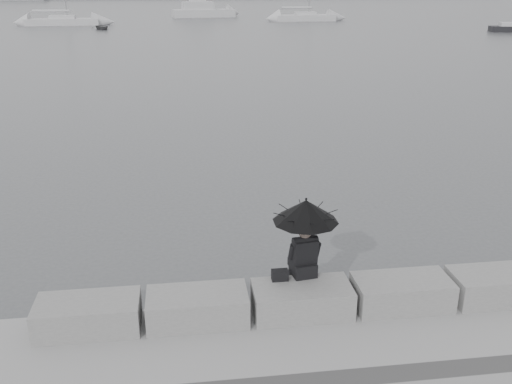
{
  "coord_description": "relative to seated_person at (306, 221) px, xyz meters",
  "views": [
    {
      "loc": [
        -1.82,
        -8.35,
        5.69
      ],
      "look_at": [
        -0.29,
        3.0,
        1.35
      ],
      "focal_mm": 40.0,
      "sensor_mm": 36.0,
      "label": 1
    }
  ],
  "objects": [
    {
      "name": "ground",
      "position": [
        -0.1,
        0.08,
        -1.99
      ],
      "size": [
        360.0,
        360.0,
        0.0
      ],
      "primitive_type": "plane",
      "color": "#46494B",
      "rests_on": "ground"
    },
    {
      "name": "stone_block_far_left",
      "position": [
        -3.5,
        -0.37,
        -1.24
      ],
      "size": [
        1.6,
        0.8,
        0.5
      ],
      "primitive_type": "cube",
      "color": "slate",
      "rests_on": "promenade"
    },
    {
      "name": "stone_block_left",
      "position": [
        -1.8,
        -0.37,
        -1.24
      ],
      "size": [
        1.6,
        0.8,
        0.5
      ],
      "primitive_type": "cube",
      "color": "slate",
      "rests_on": "promenade"
    },
    {
      "name": "stone_block_centre",
      "position": [
        -0.1,
        -0.37,
        -1.24
      ],
      "size": [
        1.6,
        0.8,
        0.5
      ],
      "primitive_type": "cube",
      "color": "slate",
      "rests_on": "promenade"
    },
    {
      "name": "stone_block_right",
      "position": [
        1.6,
        -0.37,
        -1.24
      ],
      "size": [
        1.6,
        0.8,
        0.5
      ],
      "primitive_type": "cube",
      "color": "slate",
      "rests_on": "promenade"
    },
    {
      "name": "stone_block_far_right",
      "position": [
        3.3,
        -0.37,
        -1.24
      ],
      "size": [
        1.6,
        0.8,
        0.5
      ],
      "primitive_type": "cube",
      "color": "slate",
      "rests_on": "promenade"
    },
    {
      "name": "seated_person",
      "position": [
        0.0,
        0.0,
        0.0
      ],
      "size": [
        1.08,
        1.08,
        1.39
      ],
      "rotation": [
        0.0,
        0.0,
        0.14
      ],
      "color": "black",
      "rests_on": "stone_block_centre"
    },
    {
      "name": "bag",
      "position": [
        -0.43,
        -0.1,
        -0.9
      ],
      "size": [
        0.27,
        0.16,
        0.18
      ],
      "primitive_type": "cube",
      "color": "black",
      "rests_on": "stone_block_centre"
    },
    {
      "name": "sailboat_left",
      "position": [
        -15.89,
        67.95,
        -1.47
      ],
      "size": [
        8.86,
        2.44,
        12.9
      ],
      "rotation": [
        0.0,
        0.0,
        -0.0
      ],
      "color": "silver",
      "rests_on": "ground"
    },
    {
      "name": "sailboat_right",
      "position": [
        15.52,
        71.16,
        -1.47
      ],
      "size": [
        8.19,
        2.76,
        12.9
      ],
      "rotation": [
        0.0,
        0.0,
        0.05
      ],
      "color": "silver",
      "rests_on": "ground"
    },
    {
      "name": "motor_cruiser",
      "position": [
        2.2,
        80.71,
        -1.09
      ],
      "size": [
        9.36,
        4.03,
        4.5
      ],
      "rotation": [
        0.0,
        0.0,
        0.14
      ],
      "color": "silver",
      "rests_on": "ground"
    },
    {
      "name": "dinghy",
      "position": [
        -10.42,
        61.21,
        -1.73
      ],
      "size": [
        3.22,
        2.32,
        0.5
      ],
      "primitive_type": "imported",
      "rotation": [
        0.0,
        0.0,
        0.41
      ],
      "color": "slate",
      "rests_on": "ground"
    }
  ]
}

